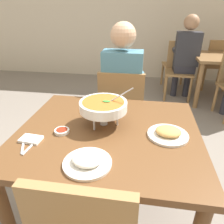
{
  "coord_description": "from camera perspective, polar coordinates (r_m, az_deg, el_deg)",
  "views": [
    {
      "loc": [
        0.19,
        -1.11,
        1.43
      ],
      "look_at": [
        0.0,
        0.15,
        0.78
      ],
      "focal_mm": 33.98,
      "sensor_mm": 36.0,
      "label": 1
    }
  ],
  "objects": [
    {
      "name": "spoon_utensil",
      "position": [
        1.26,
        -20.79,
        -8.39
      ],
      "size": [
        0.03,
        0.17,
        0.01
      ],
      "primitive_type": "cube",
      "rotation": [
        0.0,
        0.0,
        -0.1
      ],
      "color": "silver",
      "rests_on": "dining_table_main"
    },
    {
      "name": "curry_bowl",
      "position": [
        1.33,
        -2.34,
        1.58
      ],
      "size": [
        0.33,
        0.3,
        0.26
      ],
      "color": "silver",
      "rests_on": "dining_table_main"
    },
    {
      "name": "chair_bg_window",
      "position": [
        4.3,
        26.27,
        11.94
      ],
      "size": [
        0.45,
        0.45,
        0.9
      ],
      "color": "olive",
      "rests_on": "ground_plane"
    },
    {
      "name": "cafe_rear_partition",
      "position": [
        4.62,
        7.21,
        27.69
      ],
      "size": [
        10.0,
        0.1,
        3.0
      ],
      "primitive_type": "cube",
      "color": "beige",
      "rests_on": "ground_plane"
    },
    {
      "name": "chair_bg_left",
      "position": [
        3.76,
        17.65,
        11.58
      ],
      "size": [
        0.47,
        0.47,
        0.9
      ],
      "color": "olive",
      "rests_on": "ground_plane"
    },
    {
      "name": "sauce_dish",
      "position": [
        1.33,
        -13.32,
        -4.98
      ],
      "size": [
        0.09,
        0.09,
        0.02
      ],
      "color": "white",
      "rests_on": "dining_table_main"
    },
    {
      "name": "rice_plate",
      "position": [
        1.06,
        -6.67,
        -12.97
      ],
      "size": [
        0.24,
        0.24,
        0.06
      ],
      "color": "white",
      "rests_on": "dining_table_main"
    },
    {
      "name": "chair_bg_corner",
      "position": [
        4.14,
        18.19,
        12.85
      ],
      "size": [
        0.48,
        0.48,
        0.9
      ],
      "color": "olive",
      "rests_on": "ground_plane"
    },
    {
      "name": "appetizer_plate",
      "position": [
        1.3,
        14.84,
        -5.51
      ],
      "size": [
        0.24,
        0.24,
        0.06
      ],
      "color": "white",
      "rests_on": "dining_table_main"
    },
    {
      "name": "dining_table_main",
      "position": [
        1.38,
        -0.96,
        -8.6
      ],
      "size": [
        1.12,
        0.98,
        0.73
      ],
      "color": "brown",
      "rests_on": "ground_plane"
    },
    {
      "name": "fork_utensil",
      "position": [
        1.29,
        -22.76,
        -8.08
      ],
      "size": [
        0.08,
        0.16,
        0.01
      ],
      "primitive_type": "cube",
      "rotation": [
        0.0,
        0.0,
        0.43
      ],
      "color": "silver",
      "rests_on": "dining_table_main"
    },
    {
      "name": "patron_bg_left",
      "position": [
        3.62,
        19.33,
        14.65
      ],
      "size": [
        0.4,
        0.45,
        1.31
      ],
      "color": "#2D2D38",
      "rests_on": "ground_plane"
    },
    {
      "name": "ground_plane",
      "position": [
        1.82,
        -0.8,
        -24.82
      ],
      "size": [
        16.0,
        16.0,
        0.0
      ],
      "primitive_type": "plane",
      "color": "gray"
    },
    {
      "name": "diner_main",
      "position": [
        2.05,
        2.84,
        7.37
      ],
      "size": [
        0.4,
        0.45,
        1.31
      ],
      "color": "#2D2D38",
      "rests_on": "ground_plane"
    },
    {
      "name": "napkin_folded",
      "position": [
        1.31,
        -20.98,
        -6.85
      ],
      "size": [
        0.13,
        0.09,
        0.02
      ],
      "primitive_type": "cube",
      "rotation": [
        0.0,
        0.0,
        -0.09
      ],
      "color": "white",
      "rests_on": "dining_table_main"
    },
    {
      "name": "chair_diner_main",
      "position": [
        2.11,
        2.6,
        1.01
      ],
      "size": [
        0.44,
        0.44,
        0.9
      ],
      "color": "olive",
      "rests_on": "ground_plane"
    }
  ]
}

